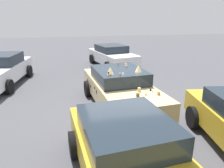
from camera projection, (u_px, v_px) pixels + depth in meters
name	position (u px, v px, depth m)	size (l,w,h in m)	color
ground_plane	(120.00, 107.00, 7.56)	(60.00, 60.00, 0.00)	#47474C
art_car_decorated	(120.00, 88.00, 7.36)	(4.69, 2.29, 1.61)	#D8BC7F
parked_sedan_behind_right	(131.00, 157.00, 3.77)	(4.35, 2.23, 1.35)	gold
parked_sedan_near_right	(0.00, 70.00, 9.91)	(4.56, 2.52, 1.45)	white
parked_sedan_behind_left	(112.00, 55.00, 13.73)	(4.73, 2.71, 1.40)	white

